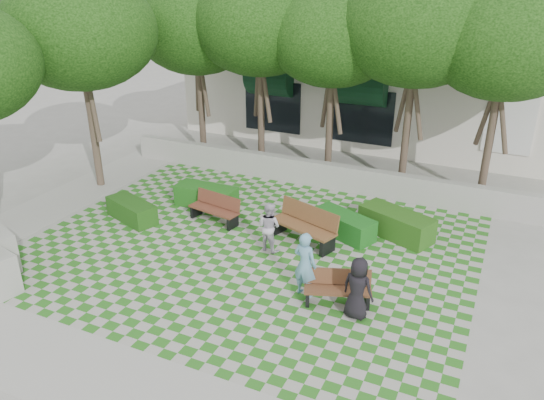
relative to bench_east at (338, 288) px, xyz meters
The scene contains 17 objects.
ground 3.10m from the bench_east, behind, with size 90.00×90.00×0.00m, color gray.
lawn 3.37m from the bench_east, 155.74° to the left, with size 12.00×12.00×0.00m, color #2B721E.
sidewalk_south 5.31m from the bench_east, 125.18° to the right, with size 16.00×2.00×0.01m, color #9E9B93.
sidewalk_west 10.35m from the bench_east, behind, with size 2.00×12.00×0.01m, color #9E9B93.
retaining_wall 7.25m from the bench_east, 114.89° to the left, with size 15.00×0.36×0.90m, color #9E9B93.
bench_east is the anchor object (origin of this frame).
bench_mid 3.05m from the bench_east, 126.30° to the left, with size 2.13×1.29×1.06m.
bench_west 5.41m from the bench_east, 152.04° to the left, with size 1.72×0.84×0.87m.
hedge_east 3.95m from the bench_east, 83.17° to the left, with size 2.15×0.86×0.75m, color #204A13.
hedge_midright 3.43m from the bench_east, 105.58° to the left, with size 1.89×0.76×0.66m, color #155218.
hedge_midleft 6.55m from the bench_east, 148.94° to the left, with size 2.00×0.80×0.70m, color #195216.
hedge_west 7.33m from the bench_east, 167.91° to the left, with size 1.79×0.72×0.63m, color #1A4412.
person_blue 0.93m from the bench_east, behind, with size 0.60×0.40×1.66m, color #68A1BE.
person_dark 0.73m from the bench_east, 30.39° to the right, with size 0.72×0.47×1.48m, color black.
person_white 3.03m from the bench_east, 147.04° to the left, with size 0.69×0.53×1.41m, color silver.
tree_row 9.33m from the bench_east, 127.82° to the left, with size 17.70×13.40×7.41m.
building 14.76m from the bench_east, 98.33° to the left, with size 18.00×8.92×5.15m.
Camera 1 is at (6.04, -10.42, 7.26)m, focal length 35.00 mm.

